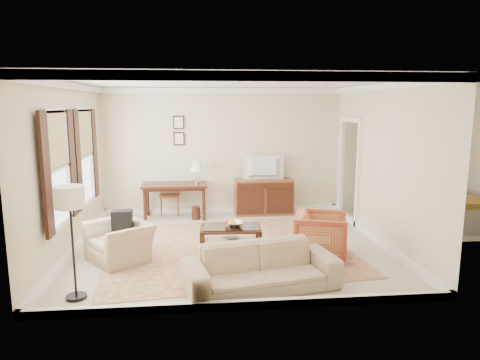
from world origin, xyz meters
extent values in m
cube|color=beige|center=(0.00, 0.00, 0.00)|extent=(5.50, 5.00, 0.01)
cube|color=white|center=(0.00, 0.00, 2.90)|extent=(5.50, 5.00, 0.01)
cube|color=beige|center=(0.00, 2.50, 1.45)|extent=(5.50, 0.01, 2.90)
cube|color=beige|center=(0.00, -2.50, 1.45)|extent=(5.50, 0.01, 2.90)
cube|color=beige|center=(-2.75, 0.00, 1.45)|extent=(0.01, 5.00, 2.90)
cube|color=beige|center=(2.75, 0.00, 1.45)|extent=(0.01, 5.00, 2.90)
cube|color=beige|center=(4.25, 1.15, 0.00)|extent=(3.00, 2.70, 0.01)
cube|color=brown|center=(-0.07, -0.19, 0.01)|extent=(4.51, 3.98, 0.01)
cube|color=#3D1C11|center=(-1.09, 2.04, 0.76)|extent=(1.43, 0.72, 0.05)
cylinder|color=#3D1C11|center=(-1.72, 1.76, 0.37)|extent=(0.07, 0.07, 0.73)
cylinder|color=#3D1C11|center=(-0.45, 1.76, 0.37)|extent=(0.07, 0.07, 0.73)
cylinder|color=#3D1C11|center=(-1.72, 2.32, 0.37)|extent=(0.07, 0.07, 0.73)
cylinder|color=#3D1C11|center=(-0.45, 2.32, 0.37)|extent=(0.07, 0.07, 0.73)
cube|color=brown|center=(0.94, 2.21, 0.41)|extent=(1.33, 0.51, 0.82)
imported|color=black|center=(0.94, 2.19, 1.27)|extent=(0.91, 0.52, 0.12)
cube|color=#3D1C11|center=(-0.02, -0.26, 0.40)|extent=(1.07, 0.66, 0.04)
cube|color=silver|center=(-0.02, -0.26, 0.44)|extent=(1.01, 0.60, 0.01)
cube|color=silver|center=(-0.02, -0.26, 0.15)|extent=(0.99, 0.58, 0.02)
cube|color=#3D1C11|center=(-0.53, -0.51, 0.20)|extent=(0.06, 0.06, 0.40)
cube|color=#3D1C11|center=(0.46, -0.56, 0.20)|extent=(0.06, 0.06, 0.40)
cube|color=#3D1C11|center=(-0.50, 0.04, 0.20)|extent=(0.06, 0.06, 0.40)
cube|color=#3D1C11|center=(0.48, -0.01, 0.20)|extent=(0.06, 0.06, 0.40)
imported|color=silver|center=(0.05, -0.26, 0.49)|extent=(0.42, 0.42, 0.10)
imported|color=brown|center=(-0.10, -0.13, 0.17)|extent=(0.27, 0.15, 0.38)
imported|color=brown|center=(0.10, -0.34, 0.17)|extent=(0.23, 0.20, 0.38)
imported|color=#983321|center=(1.44, -0.77, 0.42)|extent=(0.98, 1.02, 0.85)
imported|color=tan|center=(-1.85, -0.56, 0.42)|extent=(1.09, 1.15, 0.85)
cube|color=black|center=(-1.82, -0.45, 0.67)|extent=(0.34, 0.38, 0.40)
imported|color=tan|center=(0.28, -1.88, 0.41)|extent=(2.17, 1.02, 0.82)
cylinder|color=black|center=(-2.19, -1.94, 0.02)|extent=(0.27, 0.27, 0.04)
cylinder|color=black|center=(-2.19, -1.94, 0.65)|extent=(0.03, 0.03, 1.26)
cylinder|color=silver|center=(-2.19, -1.94, 1.36)|extent=(0.37, 0.37, 0.28)
camera|label=1|loc=(-0.56, -7.39, 2.50)|focal=32.00mm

